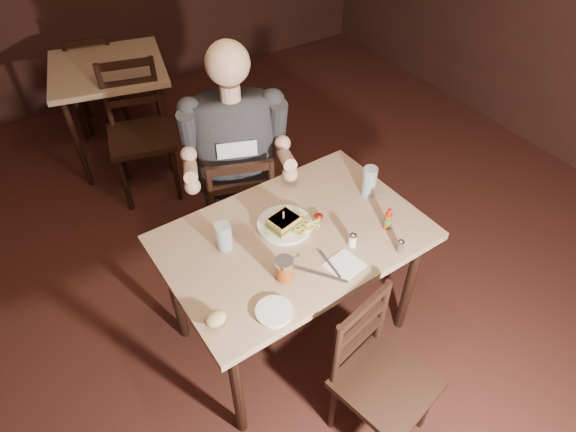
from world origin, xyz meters
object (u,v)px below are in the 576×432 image
bg_chair_near (141,137)px  hot_sauce (388,219)px  side_plate (274,312)px  bg_chair_far (97,79)px  main_table (294,247)px  dinner_plate (285,225)px  chair_near (387,384)px  chair_far (240,205)px  glass_left (224,236)px  diner (235,138)px  bg_table (109,77)px  glass_right (369,181)px  syrup_dispenser (284,269)px

bg_chair_near → hot_sauce: (0.62, -1.80, 0.36)m
side_plate → bg_chair_far: bearing=88.5°
main_table → bg_chair_near: (-0.22, 1.61, -0.22)m
dinner_plate → chair_near: bearing=-86.1°
side_plate → hot_sauce: bearing=10.7°
bg_chair_far → bg_chair_near: size_ratio=0.89×
chair_far → side_plate: bearing=91.1°
bg_chair_near → glass_left: 1.56m
bg_chair_far → hot_sauce: (0.62, -2.90, 0.41)m
hot_sauce → side_plate: hot_sauce is taller
diner → bg_chair_near: bearing=124.3°
bg_chair_near → side_plate: (-0.08, -1.94, 0.30)m
diner → dinner_plate: (-0.03, -0.54, -0.17)m
glass_left → hot_sauce: size_ratio=1.17×
chair_near → side_plate: 0.61m
glass_left → bg_table: bearing=87.7°
bg_chair_near → diner: size_ratio=0.95×
chair_far → diner: 0.51m
main_table → bg_chair_near: size_ratio=1.31×
main_table → chair_far: (0.04, 0.65, -0.25)m
bg_chair_near → bg_chair_far: bearing=104.1°
glass_right → hot_sauce: 0.25m
bg_chair_near → hot_sauce: 1.94m
glass_left → bg_chair_near: bearing=86.9°
bg_chair_near → diner: (0.25, -1.01, 0.48)m
chair_near → syrup_dispenser: (-0.21, 0.49, 0.41)m
bg_table → glass_right: size_ratio=5.98×
glass_right → glass_left: bearing=175.9°
bg_chair_near → diner: bearing=-62.1°
bg_chair_near → chair_near: bearing=-69.3°
chair_near → glass_left: bearing=101.3°
diner → glass_left: diner is taller
syrup_dispenser → bg_chair_far: bearing=88.9°
glass_right → bg_table: bearing=108.2°
diner → bg_table: bearing=119.5°
syrup_dispenser → dinner_plate: bearing=55.4°
chair_far → syrup_dispenser: (-0.21, -0.84, 0.38)m
bg_table → bg_chair_far: 0.61m
dinner_plate → syrup_dispenser: 0.31m
chair_near → diner: bearing=78.1°
chair_far → glass_right: (0.43, -0.61, 0.41)m
glass_right → hot_sauce: bearing=-108.5°
bg_chair_far → dinner_plate: bg_chair_far is taller
bg_table → bg_chair_near: size_ratio=1.02×
glass_left → syrup_dispenser: 0.32m
chair_near → glass_left: 0.95m
chair_near → bg_chair_near: size_ratio=0.87×
bg_chair_far → syrup_dispenser: bearing=103.0°
bg_chair_far → diner: bearing=108.7°
main_table → syrup_dispenser: bearing=-131.9°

